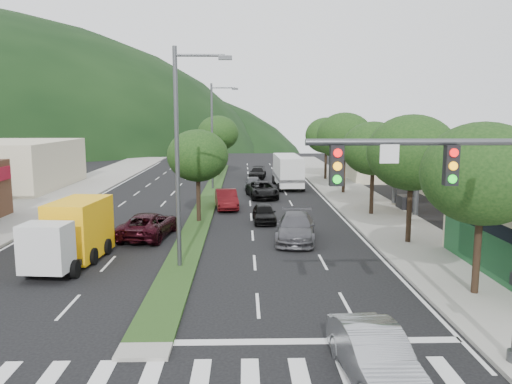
{
  "coord_description": "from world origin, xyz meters",
  "views": [
    {
      "loc": [
        3.0,
        -14.46,
        6.97
      ],
      "look_at": [
        3.7,
        14.29,
        2.59
      ],
      "focal_mm": 35.0,
      "sensor_mm": 36.0,
      "label": 1
    }
  ],
  "objects_px": {
    "traffic_signal": "(470,204)",
    "car_queue_d": "(262,190)",
    "tree_med_near": "(198,156)",
    "streetlight_near": "(182,147)",
    "car_queue_b": "(296,228)",
    "streetlight_mid": "(214,131)",
    "car_queue_c": "(226,199)",
    "car_queue_e": "(253,183)",
    "car_queue_a": "(264,213)",
    "tree_med_far": "(218,133)",
    "tree_r_c": "(373,149)",
    "motorhome": "(288,171)",
    "tree_r_e": "(326,135)",
    "car_queue_f": "(258,173)",
    "tree_r_d": "(345,136)",
    "tree_r_a": "(482,174)",
    "tree_r_b": "(412,153)",
    "sedan_silver": "(375,356)",
    "box_truck": "(73,234)"
  },
  "relations": [
    {
      "from": "car_queue_a",
      "to": "car_queue_b",
      "type": "xyz_separation_m",
      "value": [
        1.59,
        -5.0,
        0.14
      ]
    },
    {
      "from": "tree_r_b",
      "to": "streetlight_near",
      "type": "height_order",
      "value": "streetlight_near"
    },
    {
      "from": "car_queue_e",
      "to": "car_queue_f",
      "type": "height_order",
      "value": "car_queue_f"
    },
    {
      "from": "car_queue_b",
      "to": "streetlight_mid",
      "type": "bearing_deg",
      "value": 113.16
    },
    {
      "from": "tree_r_b",
      "to": "sedan_silver",
      "type": "height_order",
      "value": "tree_r_b"
    },
    {
      "from": "tree_r_b",
      "to": "car_queue_e",
      "type": "distance_m",
      "value": 22.9
    },
    {
      "from": "tree_med_near",
      "to": "streetlight_near",
      "type": "height_order",
      "value": "streetlight_near"
    },
    {
      "from": "car_queue_e",
      "to": "streetlight_mid",
      "type": "bearing_deg",
      "value": -176.35
    },
    {
      "from": "tree_r_a",
      "to": "car_queue_f",
      "type": "xyz_separation_m",
      "value": [
        -7.44,
        37.71,
        -4.2
      ]
    },
    {
      "from": "car_queue_d",
      "to": "car_queue_c",
      "type": "bearing_deg",
      "value": -128.06
    },
    {
      "from": "streetlight_near",
      "to": "motorhome",
      "type": "bearing_deg",
      "value": 74.93
    },
    {
      "from": "car_queue_a",
      "to": "car_queue_b",
      "type": "distance_m",
      "value": 5.25
    },
    {
      "from": "tree_med_near",
      "to": "car_queue_d",
      "type": "height_order",
      "value": "tree_med_near"
    },
    {
      "from": "sedan_silver",
      "to": "car_queue_e",
      "type": "distance_m",
      "value": 35.24
    },
    {
      "from": "tree_med_far",
      "to": "car_queue_e",
      "type": "relative_size",
      "value": 1.91
    },
    {
      "from": "streetlight_near",
      "to": "car_queue_a",
      "type": "xyz_separation_m",
      "value": [
        4.12,
        9.95,
        -4.97
      ]
    },
    {
      "from": "sedan_silver",
      "to": "car_queue_d",
      "type": "bearing_deg",
      "value": 88.43
    },
    {
      "from": "tree_r_d",
      "to": "car_queue_f",
      "type": "distance_m",
      "value": 14.6
    },
    {
      "from": "car_queue_a",
      "to": "tree_r_e",
      "type": "bearing_deg",
      "value": 68.94
    },
    {
      "from": "tree_r_c",
      "to": "car_queue_b",
      "type": "height_order",
      "value": "tree_r_c"
    },
    {
      "from": "tree_r_c",
      "to": "traffic_signal",
      "type": "bearing_deg",
      "value": -97.85
    },
    {
      "from": "streetlight_mid",
      "to": "motorhome",
      "type": "height_order",
      "value": "streetlight_mid"
    },
    {
      "from": "tree_med_near",
      "to": "motorhome",
      "type": "bearing_deg",
      "value": 66.0
    },
    {
      "from": "tree_r_e",
      "to": "tree_r_b",
      "type": "bearing_deg",
      "value": -90.0
    },
    {
      "from": "streetlight_near",
      "to": "car_queue_f",
      "type": "relative_size",
      "value": 2.33
    },
    {
      "from": "box_truck",
      "to": "tree_r_d",
      "type": "bearing_deg",
      "value": -123.37
    },
    {
      "from": "sedan_silver",
      "to": "box_truck",
      "type": "xyz_separation_m",
      "value": [
        -11.59,
        11.14,
        0.67
      ]
    },
    {
      "from": "tree_r_e",
      "to": "box_truck",
      "type": "distance_m",
      "value": 35.65
    },
    {
      "from": "car_queue_c",
      "to": "box_truck",
      "type": "distance_m",
      "value": 15.59
    },
    {
      "from": "tree_r_d",
      "to": "box_truck",
      "type": "height_order",
      "value": "tree_r_d"
    },
    {
      "from": "tree_r_a",
      "to": "streetlight_mid",
      "type": "xyz_separation_m",
      "value": [
        -11.79,
        29.0,
        0.76
      ]
    },
    {
      "from": "car_queue_c",
      "to": "motorhome",
      "type": "bearing_deg",
      "value": 57.31
    },
    {
      "from": "car_queue_f",
      "to": "tree_r_d",
      "type": "bearing_deg",
      "value": -51.27
    },
    {
      "from": "streetlight_near",
      "to": "car_queue_d",
      "type": "height_order",
      "value": "streetlight_near"
    },
    {
      "from": "traffic_signal",
      "to": "car_queue_f",
      "type": "bearing_deg",
      "value": 95.9
    },
    {
      "from": "tree_med_near",
      "to": "streetlight_near",
      "type": "relative_size",
      "value": 0.6
    },
    {
      "from": "car_queue_f",
      "to": "motorhome",
      "type": "xyz_separation_m",
      "value": [
        2.78,
        -7.23,
        1.04
      ]
    },
    {
      "from": "streetlight_near",
      "to": "car_queue_c",
      "type": "relative_size",
      "value": 2.26
    },
    {
      "from": "traffic_signal",
      "to": "streetlight_near",
      "type": "bearing_deg",
      "value": 132.77
    },
    {
      "from": "car_queue_e",
      "to": "motorhome",
      "type": "relative_size",
      "value": 0.44
    },
    {
      "from": "tree_med_near",
      "to": "sedan_silver",
      "type": "xyz_separation_m",
      "value": [
        6.43,
        -20.19,
        -3.71
      ]
    },
    {
      "from": "traffic_signal",
      "to": "car_queue_d",
      "type": "bearing_deg",
      "value": 98.59
    },
    {
      "from": "tree_med_near",
      "to": "car_queue_a",
      "type": "bearing_deg",
      "value": -0.61
    },
    {
      "from": "tree_r_e",
      "to": "car_queue_c",
      "type": "xyz_separation_m",
      "value": [
        -10.34,
        -17.05,
        -4.16
      ]
    },
    {
      "from": "traffic_signal",
      "to": "car_queue_f",
      "type": "height_order",
      "value": "traffic_signal"
    },
    {
      "from": "car_queue_a",
      "to": "traffic_signal",
      "type": "bearing_deg",
      "value": -78.32
    },
    {
      "from": "tree_r_b",
      "to": "car_queue_c",
      "type": "distance_m",
      "value": 15.67
    },
    {
      "from": "tree_r_d",
      "to": "car_queue_b",
      "type": "relative_size",
      "value": 1.37
    },
    {
      "from": "tree_med_far",
      "to": "motorhome",
      "type": "height_order",
      "value": "tree_med_far"
    },
    {
      "from": "tree_r_d",
      "to": "motorhome",
      "type": "height_order",
      "value": "tree_r_d"
    }
  ]
}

